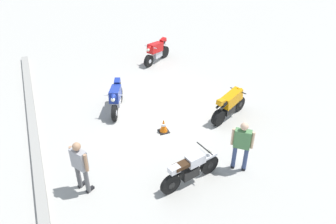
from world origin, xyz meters
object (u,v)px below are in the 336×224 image
object	(u,v)px
traffic_cone	(164,126)
motorcycle_blue_sportbike	(116,97)
motorcycle_orange_sportbike	(230,104)
person_in_gray_shirt	(80,164)
person_in_green_shirt	(242,143)
motorcycle_red_sportbike	(156,51)
motorcycle_silver_cruiser	(190,169)

from	to	relation	value
traffic_cone	motorcycle_blue_sportbike	bearing A→B (deg)	30.43
motorcycle_orange_sportbike	person_in_gray_shirt	size ratio (longest dim) A/B	1.08
person_in_gray_shirt	person_in_green_shirt	bearing A→B (deg)	-44.06
motorcycle_orange_sportbike	person_in_green_shirt	distance (m)	2.90
motorcycle_red_sportbike	person_in_gray_shirt	xyz separation A→B (m)	(-7.38, 5.01, 0.40)
motorcycle_red_sportbike	person_in_green_shirt	size ratio (longest dim) A/B	0.98
person_in_gray_shirt	motorcycle_orange_sportbike	bearing A→B (deg)	-16.68
motorcycle_orange_sportbike	motorcycle_silver_cruiser	bearing A→B (deg)	-162.14
motorcycle_blue_sportbike	person_in_gray_shirt	world-z (taller)	person_in_gray_shirt
motorcycle_silver_cruiser	motorcycle_red_sportbike	world-z (taller)	motorcycle_red_sportbike
motorcycle_blue_sportbike	person_in_green_shirt	size ratio (longest dim) A/B	1.07
motorcycle_orange_sportbike	motorcycle_blue_sportbike	bearing A→B (deg)	127.45
motorcycle_silver_cruiser	motorcycle_blue_sportbike	distance (m)	4.76
person_in_gray_shirt	traffic_cone	distance (m)	3.69
motorcycle_orange_sportbike	traffic_cone	xyz separation A→B (m)	(0.07, 2.66, -0.33)
motorcycle_red_sportbike	person_in_green_shirt	world-z (taller)	person_in_green_shirt
motorcycle_silver_cruiser	person_in_gray_shirt	xyz separation A→B (m)	(0.90, 2.98, 0.47)
motorcycle_blue_sportbike	traffic_cone	size ratio (longest dim) A/B	3.54
motorcycle_red_sportbike	person_in_green_shirt	xyz separation A→B (m)	(-8.32, 0.38, 0.41)
motorcycle_orange_sportbike	traffic_cone	size ratio (longest dim) A/B	3.51
traffic_cone	person_in_gray_shirt	bearing A→B (deg)	118.65
motorcycle_orange_sportbike	motorcycle_blue_sportbike	size ratio (longest dim) A/B	0.99
motorcycle_orange_sportbike	motorcycle_silver_cruiser	size ratio (longest dim) A/B	0.90
motorcycle_silver_cruiser	person_in_green_shirt	bearing A→B (deg)	-14.07
motorcycle_orange_sportbike	person_in_green_shirt	xyz separation A→B (m)	(-2.60, 1.20, 0.41)
person_in_green_shirt	traffic_cone	xyz separation A→B (m)	(2.67, 1.46, -0.75)
motorcycle_silver_cruiser	person_in_gray_shirt	world-z (taller)	person_in_gray_shirt
person_in_green_shirt	person_in_gray_shirt	bearing A→B (deg)	118.62
motorcycle_orange_sportbike	traffic_cone	bearing A→B (deg)	154.46
motorcycle_orange_sportbike	traffic_cone	world-z (taller)	motorcycle_orange_sportbike
motorcycle_blue_sportbike	traffic_cone	bearing A→B (deg)	52.64
motorcycle_silver_cruiser	traffic_cone	xyz separation A→B (m)	(2.63, -0.20, -0.26)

